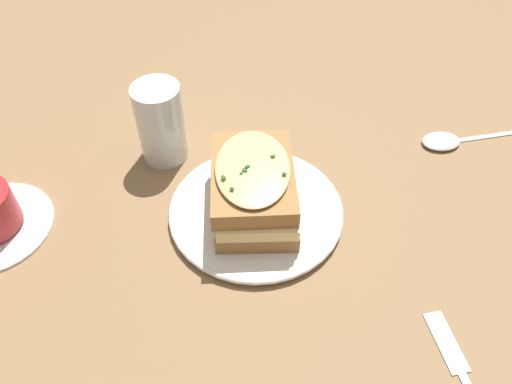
{
  "coord_description": "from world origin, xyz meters",
  "views": [
    {
      "loc": [
        0.28,
        0.29,
        0.51
      ],
      "look_at": [
        -0.02,
        -0.01,
        0.04
      ],
      "focal_mm": 35.0,
      "sensor_mm": 36.0,
      "label": 1
    }
  ],
  "objects_px": {
    "sandwich": "(255,188)",
    "fork": "(462,373)",
    "spoon": "(447,141)",
    "dinner_plate": "(256,210)",
    "water_glass": "(161,123)"
  },
  "relations": [
    {
      "from": "sandwich",
      "to": "fork",
      "type": "relative_size",
      "value": 1.09
    },
    {
      "from": "dinner_plate",
      "to": "sandwich",
      "type": "height_order",
      "value": "sandwich"
    },
    {
      "from": "dinner_plate",
      "to": "sandwich",
      "type": "bearing_deg",
      "value": -85.21
    },
    {
      "from": "dinner_plate",
      "to": "water_glass",
      "type": "xyz_separation_m",
      "value": [
        0.01,
        -0.18,
        0.05
      ]
    },
    {
      "from": "fork",
      "to": "spoon",
      "type": "xyz_separation_m",
      "value": [
        -0.31,
        -0.2,
        0.0
      ]
    },
    {
      "from": "fork",
      "to": "sandwich",
      "type": "bearing_deg",
      "value": 122.87
    },
    {
      "from": "dinner_plate",
      "to": "water_glass",
      "type": "relative_size",
      "value": 1.95
    },
    {
      "from": "water_glass",
      "to": "fork",
      "type": "relative_size",
      "value": 0.71
    },
    {
      "from": "dinner_plate",
      "to": "water_glass",
      "type": "bearing_deg",
      "value": -85.62
    },
    {
      "from": "water_glass",
      "to": "fork",
      "type": "xyz_separation_m",
      "value": [
        -0.01,
        0.49,
        -0.06
      ]
    },
    {
      "from": "dinner_plate",
      "to": "spoon",
      "type": "relative_size",
      "value": 1.48
    },
    {
      "from": "fork",
      "to": "spoon",
      "type": "distance_m",
      "value": 0.37
    },
    {
      "from": "sandwich",
      "to": "spoon",
      "type": "xyz_separation_m",
      "value": [
        -0.31,
        0.11,
        -0.05
      ]
    },
    {
      "from": "sandwich",
      "to": "fork",
      "type": "distance_m",
      "value": 0.31
    },
    {
      "from": "dinner_plate",
      "to": "water_glass",
      "type": "height_order",
      "value": "water_glass"
    }
  ]
}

